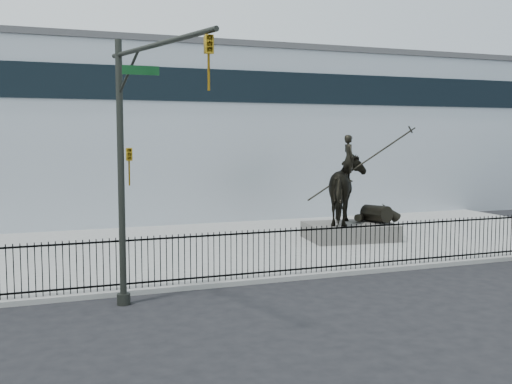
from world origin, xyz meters
name	(u,v)px	position (x,y,z in m)	size (l,w,h in m)	color
ground	(356,284)	(0.00, 0.00, 0.00)	(120.00, 120.00, 0.00)	black
plaza	(271,243)	(0.00, 7.00, 0.07)	(30.00, 12.00, 0.15)	gray
building	(191,136)	(0.00, 20.00, 4.50)	(44.00, 14.00, 9.00)	silver
picket_fence	(337,248)	(0.00, 1.25, 0.90)	(22.10, 0.10, 1.50)	black
statue_plinth	(350,231)	(3.35, 6.31, 0.49)	(3.62, 2.49, 0.68)	#524F4B
equestrian_statue	(352,190)	(3.42, 6.30, 2.25)	(4.62, 3.13, 3.93)	black
traffic_signal_left	(135,155)	(-6.75, -0.62, 4.03)	(1.52, 4.84, 7.00)	black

